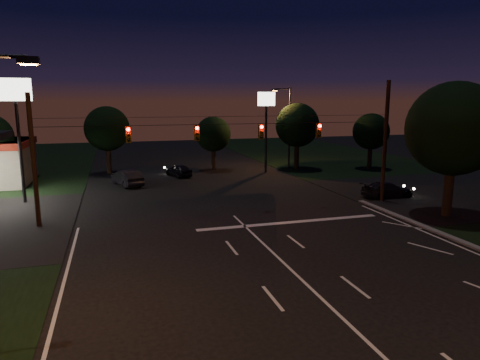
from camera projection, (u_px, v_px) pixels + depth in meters
name	position (u px, v px, depth m)	size (l,w,h in m)	color
ground	(340.00, 316.00, 15.13)	(140.00, 140.00, 0.00)	black
cross_street_right	(457.00, 192.00, 35.79)	(20.00, 16.00, 0.02)	black
stop_bar	(291.00, 222.00, 26.81)	(12.00, 0.50, 0.01)	silver
utility_pole_right	(381.00, 201.00, 32.62)	(0.30, 0.30, 9.00)	black
utility_pole_left	(39.00, 226.00, 25.94)	(0.28, 0.28, 8.00)	black
signal_span	(230.00, 132.00, 28.24)	(24.00, 0.40, 1.56)	black
pole_sign_left_near	(16.00, 108.00, 30.71)	(2.20, 0.30, 9.10)	black
pole_sign_right	(266.00, 113.00, 44.51)	(1.80, 0.30, 8.40)	black
street_light_right_far	(287.00, 122.00, 47.48)	(2.20, 0.35, 9.00)	black
tree_right_near	(452.00, 130.00, 27.45)	(6.00, 6.00, 8.76)	black
tree_far_b	(107.00, 129.00, 44.26)	(4.60, 4.60, 6.98)	black
tree_far_c	(213.00, 135.00, 46.48)	(3.80, 3.80, 5.86)	black
tree_far_d	(297.00, 126.00, 46.96)	(4.80, 4.80, 7.30)	black
tree_far_e	(371.00, 132.00, 47.41)	(4.00, 4.00, 6.18)	black
car_oncoming_a	(179.00, 170.00, 43.11)	(1.45, 3.60, 1.23)	black
car_oncoming_b	(127.00, 178.00, 38.28)	(1.52, 4.37, 1.44)	black
car_cross	(387.00, 190.00, 33.66)	(1.71, 4.19, 1.22)	black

